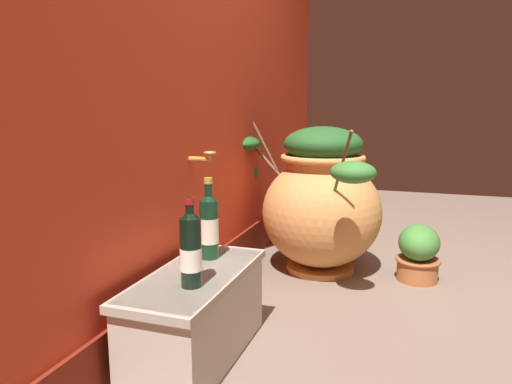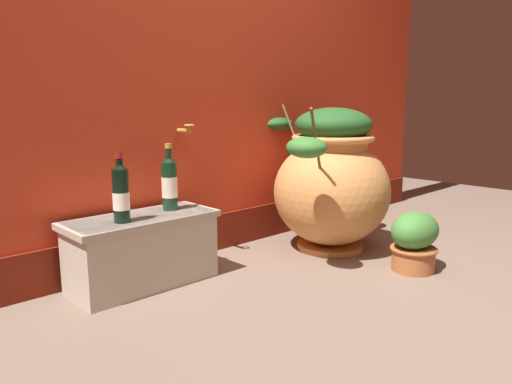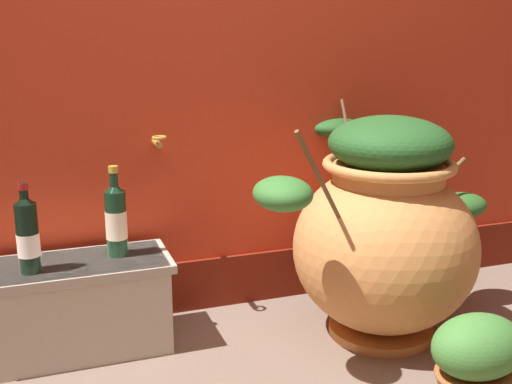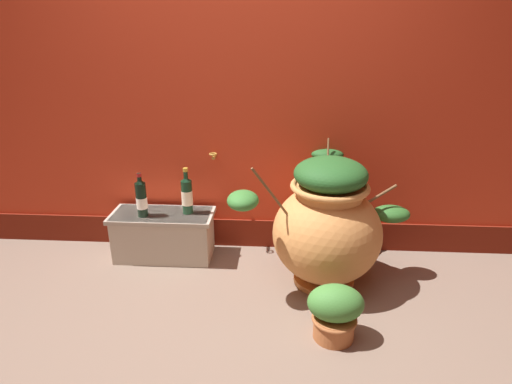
% 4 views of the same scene
% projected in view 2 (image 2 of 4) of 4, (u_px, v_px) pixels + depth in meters
% --- Properties ---
extents(ground_plane, '(7.00, 7.00, 0.00)m').
position_uv_depth(ground_plane, '(362.00, 309.00, 2.07)').
color(ground_plane, '#7A6656').
extents(back_wall, '(4.40, 0.33, 2.60)m').
position_uv_depth(back_wall, '(190.00, 27.00, 2.69)').
color(back_wall, red).
rests_on(back_wall, ground_plane).
extents(terracotta_urn, '(1.14, 0.94, 0.86)m').
position_uv_depth(terracotta_urn, '(331.00, 181.00, 2.87)').
color(terracotta_urn, '#D68E4C').
rests_on(terracotta_urn, ground_plane).
extents(stone_ledge, '(0.72, 0.31, 0.34)m').
position_uv_depth(stone_ledge, '(143.00, 248.00, 2.32)').
color(stone_ledge, beige).
rests_on(stone_ledge, ground_plane).
extents(wine_bottle_left, '(0.08, 0.08, 0.31)m').
position_uv_depth(wine_bottle_left, '(121.00, 192.00, 2.16)').
color(wine_bottle_left, black).
rests_on(wine_bottle_left, stone_ledge).
extents(wine_bottle_middle, '(0.08, 0.08, 0.33)m').
position_uv_depth(wine_bottle_middle, '(169.00, 182.00, 2.41)').
color(wine_bottle_middle, black).
rests_on(wine_bottle_middle, stone_ledge).
extents(potted_shrub, '(0.30, 0.24, 0.32)m').
position_uv_depth(potted_shrub, '(414.00, 240.00, 2.53)').
color(potted_shrub, '#B26638').
rests_on(potted_shrub, ground_plane).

